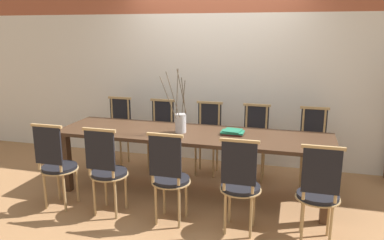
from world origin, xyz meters
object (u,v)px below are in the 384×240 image
chair_near_center (169,175)px  book_stack (233,132)px  vase_centerpiece (181,122)px  chair_far_center (208,136)px  dining_table (192,140)px

chair_near_center → book_stack: chair_near_center is taller
chair_near_center → vase_centerpiece: 0.81m
chair_far_center → vase_centerpiece: 0.85m
chair_far_center → chair_near_center: bearing=88.4°
chair_near_center → chair_far_center: same height
chair_near_center → vase_centerpiece: vase_centerpiece is taller
dining_table → book_stack: (0.46, 0.06, 0.11)m
vase_centerpiece → book_stack: size_ratio=2.89×
dining_table → vase_centerpiece: vase_centerpiece is taller
chair_near_center → chair_far_center: 1.47m
dining_table → chair_near_center: (-0.03, -0.73, -0.15)m
dining_table → chair_near_center: 0.75m
chair_far_center → book_stack: (0.45, -0.67, 0.26)m
book_stack → vase_centerpiece: bearing=-172.3°
chair_far_center → vase_centerpiece: bearing=79.1°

